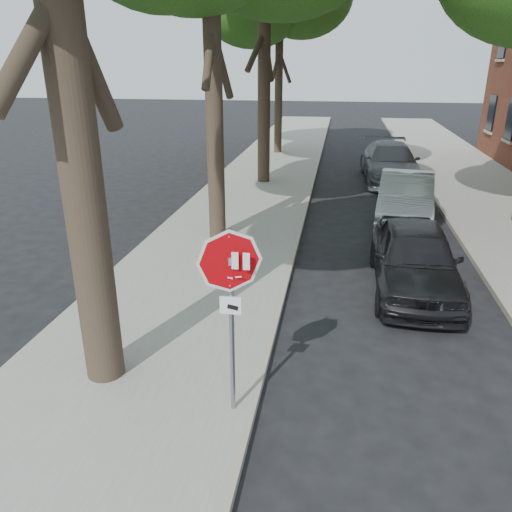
{
  "coord_description": "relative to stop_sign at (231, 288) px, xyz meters",
  "views": [
    {
      "loc": [
        0.54,
        -5.53,
        4.58
      ],
      "look_at": [
        -0.53,
        0.87,
        2.05
      ],
      "focal_mm": 35.0,
      "sensor_mm": 36.0,
      "label": 1
    }
  ],
  "objects": [
    {
      "name": "car_c",
      "position": [
        3.3,
        15.36,
        -1.19
      ],
      "size": [
        2.32,
        5.29,
        1.51
      ],
      "primitive_type": "imported",
      "rotation": [
        0.0,
        0.0,
        0.04
      ],
      "color": "#515257",
      "rests_on": "ground"
    },
    {
      "name": "car_b",
      "position": [
        3.3,
        9.77,
        -1.22
      ],
      "size": [
        2.06,
        4.56,
        1.45
      ],
      "primitive_type": "imported",
      "rotation": [
        0.0,
        0.0,
        -0.12
      ],
      "color": "#A5AAAD",
      "rests_on": "ground"
    },
    {
      "name": "stop_sign",
      "position": [
        0.0,
        0.0,
        0.0
      ],
      "size": [
        0.76,
        0.34,
        2.61
      ],
      "color": "gray",
      "rests_on": "sidewalk_left"
    },
    {
      "name": "sidewalk_left",
      "position": [
        -1.8,
        12.03,
        -1.89
      ],
      "size": [
        4.0,
        55.0,
        0.12
      ],
      "primitive_type": "cube",
      "color": "gray",
      "rests_on": "ground"
    },
    {
      "name": "curb_right",
      "position": [
        4.65,
        12.03,
        -1.88
      ],
      "size": [
        0.12,
        55.0,
        0.13
      ],
      "primitive_type": "cube",
      "color": "#9E9384",
      "rests_on": "ground"
    },
    {
      "name": "tree_far",
      "position": [
        -2.02,
        21.14,
        5.26
      ],
      "size": [
        5.29,
        4.91,
        9.33
      ],
      "color": "black",
      "rests_on": "sidewalk_left"
    },
    {
      "name": "ground",
      "position": [
        0.7,
        0.03,
        -1.95
      ],
      "size": [
        120.0,
        120.0,
        0.0
      ],
      "primitive_type": "plane",
      "color": "black",
      "rests_on": "ground"
    },
    {
      "name": "car_a",
      "position": [
        2.94,
        4.69,
        -1.23
      ],
      "size": [
        1.75,
        4.26,
        1.44
      ],
      "primitive_type": "imported",
      "rotation": [
        0.0,
        0.0,
        -0.01
      ],
      "color": "black",
      "rests_on": "ground"
    },
    {
      "name": "curb_left",
      "position": [
        0.25,
        12.03,
        -1.88
      ],
      "size": [
        0.12,
        55.0,
        0.13
      ],
      "primitive_type": "cube",
      "color": "#9E9384",
      "rests_on": "ground"
    },
    {
      "name": "sidewalk_right",
      "position": [
        6.7,
        12.03,
        -1.89
      ],
      "size": [
        4.0,
        55.0,
        0.12
      ],
      "primitive_type": "cube",
      "color": "gray",
      "rests_on": "ground"
    }
  ]
}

